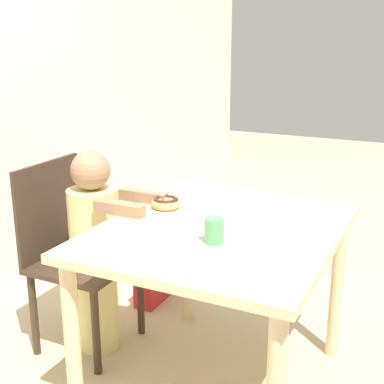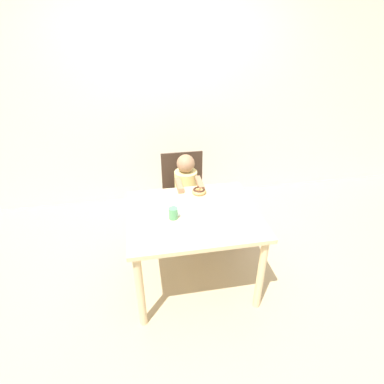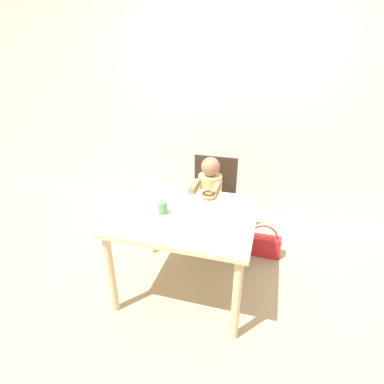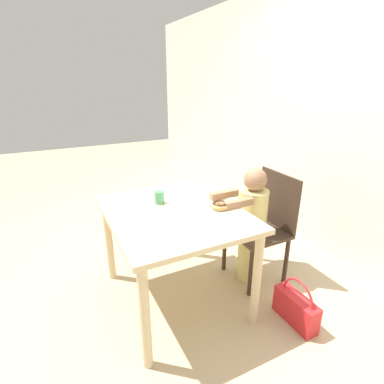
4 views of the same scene
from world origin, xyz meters
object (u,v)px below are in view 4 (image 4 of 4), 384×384
Objects in this scene: chair at (263,225)px; child_figure at (251,225)px; cup at (159,197)px; handbag at (296,308)px; donut at (220,205)px.

child_figure reaches higher than chair.
handbag is at bearing 41.85° from cup.
chair reaches higher than donut.
cup is (-0.77, -0.69, 0.67)m from handbag.
donut reaches higher than handbag.
cup reaches higher than donut.
chair is 0.67m from handbag.
child_figure is at bearing 179.82° from handbag.
chair is 6.98× the size of donut.
child_figure is at bearing 100.66° from donut.
child_figure reaches higher than donut.
chair is 0.92× the size of child_figure.
donut is 0.38× the size of handbag.
child_figure is 0.78m from cup.
handbag is at bearing -13.18° from chair.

